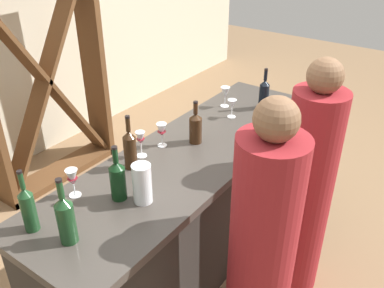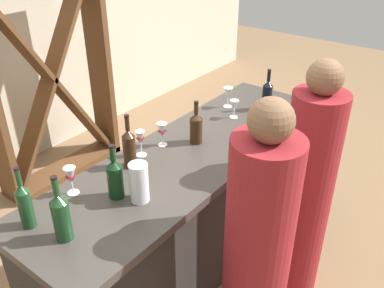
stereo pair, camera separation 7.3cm
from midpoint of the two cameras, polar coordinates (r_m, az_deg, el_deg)
ground_plane at (r=3.17m, az=0.69°, el=-15.08°), size 12.00×12.00×0.00m
bar_counter at (r=2.87m, az=0.74°, el=-8.64°), size 2.39×0.71×0.90m
wine_rack at (r=3.80m, az=-18.31°, el=8.49°), size 1.17×0.28×1.90m
wine_bottle_leftmost_olive_green at (r=2.10m, az=-20.89°, el=-7.72°), size 0.07×0.07×0.33m
wine_bottle_second_left_olive_green at (r=1.97m, az=-16.39°, el=-9.37°), size 0.08×0.08×0.34m
wine_bottle_center_dark_green at (r=2.19m, az=-9.50°, el=-4.56°), size 0.08×0.08×0.31m
wine_bottle_second_right_amber_brown at (r=2.42m, az=-7.70°, el=-0.47°), size 0.08×0.08×0.33m
wine_bottle_rightmost_amber_brown at (r=2.66m, az=1.35°, el=2.30°), size 0.08×0.08×0.29m
wine_bottle_far_right_near_black at (r=3.17m, az=10.86°, el=6.66°), size 0.07×0.07×0.31m
wine_glass_near_left at (r=3.01m, az=6.48°, el=5.23°), size 0.07×0.07×0.13m
wine_glass_near_center at (r=3.17m, az=5.61°, el=6.83°), size 0.07×0.07×0.16m
wine_glass_near_right at (r=2.63m, az=-3.30°, el=1.85°), size 0.07×0.07×0.16m
wine_glass_far_left at (r=2.53m, az=-6.23°, el=0.71°), size 0.07×0.07×0.17m
wine_glass_far_center at (r=2.27m, az=-15.33°, el=-4.32°), size 0.07×0.07×0.16m
water_pitcher at (r=2.15m, az=-6.25°, el=-5.25°), size 0.10×0.10×0.22m
person_left_guest at (r=2.16m, az=9.82°, el=-14.86°), size 0.39×0.39×1.58m
person_center_guest at (r=2.62m, az=16.01°, el=-6.57°), size 0.32×0.32×1.57m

